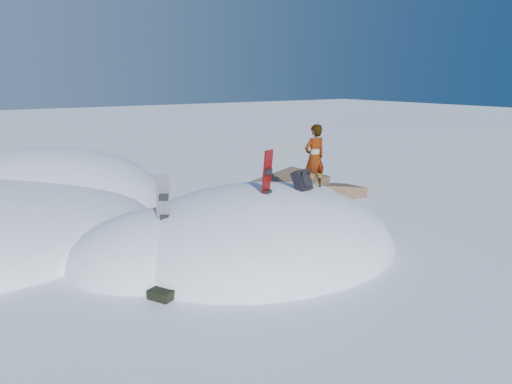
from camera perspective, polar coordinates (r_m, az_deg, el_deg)
ground at (r=12.23m, az=0.27°, el=-6.35°), size 120.00×120.00×0.00m
snow_mound at (r=12.33m, az=-1.02°, el=-6.19°), size 8.00×6.00×3.00m
rock_outcrop at (r=16.67m, az=5.05°, el=-1.05°), size 4.68×4.41×1.68m
snowboard_red at (r=11.34m, az=1.22°, el=0.85°), size 0.35×0.30×1.63m
snowboard_dark at (r=10.91m, az=-10.53°, el=-1.95°), size 0.36×0.34×1.53m
backpack at (r=11.93m, az=5.35°, el=1.27°), size 0.44×0.55×0.61m
gear_pile at (r=9.81m, az=-9.88°, el=-10.87°), size 0.90×0.71×0.23m
person at (r=13.31m, az=6.71°, el=3.96°), size 0.65×0.43×1.75m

